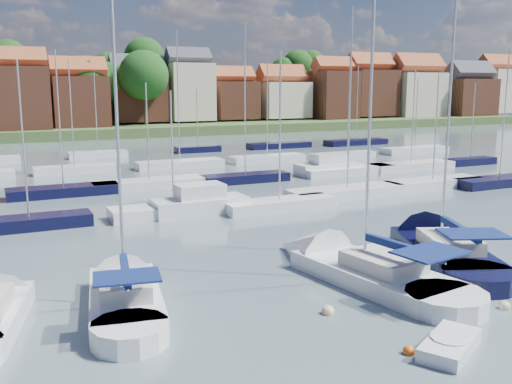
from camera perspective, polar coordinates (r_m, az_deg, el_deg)
ground at (r=62.87m, az=-7.26°, el=1.95°), size 260.00×260.00×0.00m
sailboat_left at (r=26.46m, az=-13.07°, el=-9.63°), size 4.74×11.33×14.97m
sailboat_centre at (r=29.56m, az=9.05°, el=-7.34°), size 5.53×13.70×18.00m
sailboat_navy at (r=34.56m, az=17.21°, el=-5.04°), size 8.29×13.72×18.43m
tender at (r=22.18m, az=18.81°, el=-14.30°), size 3.39×2.76×0.67m
buoy_b at (r=21.74m, az=15.02°, el=-15.36°), size 0.42×0.42×0.42m
buoy_c at (r=24.52m, az=7.19°, el=-11.99°), size 0.55×0.55×0.55m
buoy_d at (r=27.01m, az=23.59°, el=-10.65°), size 0.49×0.49×0.49m
buoy_e at (r=36.84m, az=17.70°, el=-4.66°), size 0.50×0.50×0.50m
marina_field at (r=58.93m, az=-4.03°, el=1.85°), size 79.62×41.41×15.93m
far_shore_town at (r=153.37m, az=-17.49°, el=8.35°), size 212.46×90.00×22.27m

